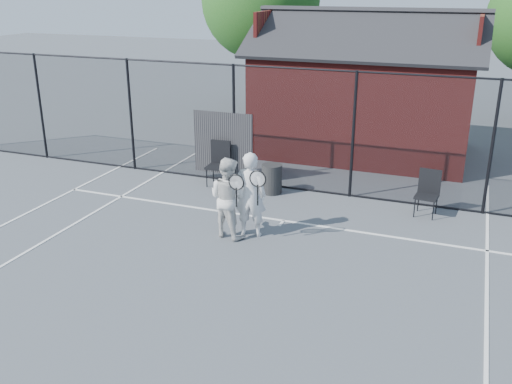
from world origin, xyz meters
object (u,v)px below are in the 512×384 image
(player_front, at_px, (250,194))
(chair_left, at_px, (218,165))
(clubhouse, at_px, (365,99))
(player_back, at_px, (228,197))
(chair_right, at_px, (427,194))
(waste_bin, at_px, (272,179))

(player_front, height_order, chair_left, player_front)
(clubhouse, bearing_deg, player_front, -97.45)
(player_back, distance_m, chair_left, 3.10)
(player_back, xyz_separation_m, chair_right, (3.62, 2.52, -0.33))
(clubhouse, xyz_separation_m, chair_left, (-2.79, -4.40, -1.06))
(player_front, relative_size, chair_left, 1.61)
(clubhouse, distance_m, waste_bin, 4.80)
(clubhouse, xyz_separation_m, waste_bin, (-1.33, -4.44, -1.25))
(chair_left, height_order, chair_right, chair_left)
(chair_left, distance_m, waste_bin, 1.47)
(player_front, relative_size, waste_bin, 2.44)
(player_front, distance_m, chair_right, 3.99)
(waste_bin, bearing_deg, clubhouse, 73.28)
(clubhouse, bearing_deg, chair_left, -122.36)
(chair_left, bearing_deg, player_back, -64.57)
(player_front, bearing_deg, chair_left, 126.64)
(chair_left, xyz_separation_m, waste_bin, (1.45, -0.04, -0.19))
(player_front, distance_m, chair_left, 3.17)
(chair_right, bearing_deg, waste_bin, -176.90)
(chair_left, relative_size, waste_bin, 1.52)
(waste_bin, bearing_deg, chair_left, 178.47)
(player_front, xyz_separation_m, chair_left, (-1.88, 2.53, -0.33))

